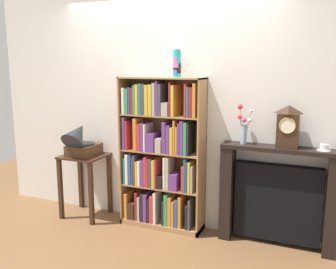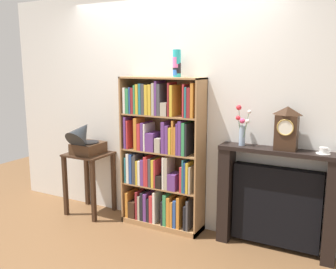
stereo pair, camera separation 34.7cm
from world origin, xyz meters
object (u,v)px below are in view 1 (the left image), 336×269
Objects in this scene: bookshelf at (160,158)px; flower_vase at (244,126)px; gramophone at (80,141)px; side_table_left at (85,172)px; cup_stack at (177,63)px; mantel_clock at (288,127)px; teacup_with_saucer at (324,148)px; fireplace_mantel at (277,197)px.

flower_vase is at bearing 1.87° from bookshelf.
flower_vase is at bearing 5.28° from gramophone.
bookshelf is 0.96m from gramophone.
side_table_left is 1.58× the size of gramophone.
side_table_left is at bearing -175.26° from bookshelf.
side_table_left is (-0.94, -0.08, -0.25)m from bookshelf.
cup_stack reaches higher than mantel_clock.
teacup_with_saucer is (0.33, 0.00, -0.18)m from mantel_clock.
mantel_clock is at bearing 1.45° from bookshelf.
gramophone is 1.21× the size of flower_vase.
gramophone is 3.81× the size of teacup_with_saucer.
fireplace_mantel is 2.76× the size of mantel_clock.
side_table_left is 2.20m from fireplace_mantel.
bookshelf is 1.49× the size of fireplace_mantel.
cup_stack is 0.25× the size of fireplace_mantel.
mantel_clock is (0.06, -0.02, 0.72)m from fireplace_mantel.
gramophone is at bearing -171.51° from bookshelf.
flower_vase is at bearing -179.46° from mantel_clock.
fireplace_mantel is at bearing 4.09° from flower_vase.
bookshelf is at bearing 4.74° from side_table_left.
cup_stack is 0.37× the size of side_table_left.
side_table_left is 1.91× the size of flower_vase.
cup_stack is 1.69m from fireplace_mantel.
side_table_left is at bearing -177.47° from teacup_with_saucer.
side_table_left is (-1.12, -0.12, -1.27)m from cup_stack.
gramophone is 1.87m from flower_vase.
cup_stack is at bearing 179.22° from flower_vase.
teacup_with_saucer is (0.74, 0.01, -0.15)m from flower_vase.
cup_stack reaches higher than fireplace_mantel.
fireplace_mantel reaches higher than side_table_left.
fireplace_mantel is 8.98× the size of teacup_with_saucer.
mantel_clock is (1.31, 0.03, 0.43)m from bookshelf.
cup_stack is at bearing 12.32° from bookshelf.
flower_vase is (-0.42, -0.00, -0.03)m from mantel_clock.
teacup_with_saucer is (1.46, -0.00, -0.77)m from cup_stack.
cup_stack reaches higher than gramophone.
bookshelf is at bearing -167.68° from cup_stack.
mantel_clock reaches higher than side_table_left.
fireplace_mantel is (1.07, 0.02, -1.31)m from cup_stack.
mantel_clock is (1.13, -0.01, -0.59)m from cup_stack.
mantel_clock is at bearing -0.29° from cup_stack.
gramophone is at bearing -90.00° from side_table_left.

